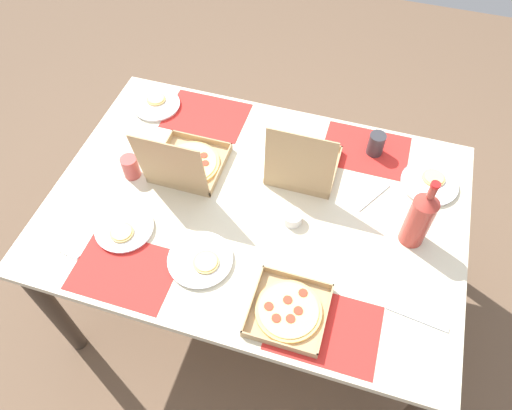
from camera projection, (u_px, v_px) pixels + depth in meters
The scene contains 20 objects.
ground_plane at pixel (256, 293), 2.51m from camera, with size 6.00×6.00×0.00m, color brown.
dining_table at pixel (256, 219), 1.96m from camera, with size 1.61×1.13×0.77m.
placemat_near_left at pixel (366, 150), 2.06m from camera, with size 0.36×0.26×0.00m, color red.
placemat_near_right at pixel (206, 116), 2.18m from camera, with size 0.36×0.26×0.00m, color red.
placemat_far_left at pixel (324, 328), 1.59m from camera, with size 0.36×0.26×0.00m, color red.
placemat_far_right at pixel (124, 271), 1.71m from camera, with size 0.36×0.26×0.00m, color red.
pizza_box_corner_left at pixel (186, 164), 1.95m from camera, with size 0.27×0.31×0.31m.
pizza_box_center at pixel (303, 165), 1.95m from camera, with size 0.27×0.27×0.30m.
pizza_box_corner_right at pixel (288, 311), 1.61m from camera, with size 0.26×0.26×0.04m.
plate_near_left at pixel (124, 229), 1.81m from camera, with size 0.22×0.22×0.03m.
plate_far_left at pixel (156, 104), 2.21m from camera, with size 0.22×0.22×0.03m.
plate_near_right at pixel (430, 183), 1.94m from camera, with size 0.23×0.23×0.03m.
plate_middle at pixel (201, 260), 1.73m from camera, with size 0.24×0.24×0.03m.
soda_bottle at pixel (420, 218), 1.69m from camera, with size 0.09×0.09×0.32m.
cup_dark at pixel (376, 144), 2.01m from camera, with size 0.07×0.07×0.10m, color #333338.
cup_clear_left at pixel (131, 166), 1.94m from camera, with size 0.07×0.07×0.10m, color #BF4742.
condiment_bowl at pixel (292, 218), 1.82m from camera, with size 0.07×0.07×0.04m, color white.
fork_by_far_left at pixel (374, 197), 1.90m from camera, with size 0.19×0.02×0.01m, color #B7B7BC.
knife_by_far_right at pixel (417, 318), 1.61m from camera, with size 0.21×0.02×0.01m, color #B7B7BC.
knife_by_near_left at pixel (55, 247), 1.77m from camera, with size 0.21×0.02×0.01m, color #B7B7BC.
Camera 1 is at (-0.33, 1.07, 2.29)m, focal length 33.95 mm.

